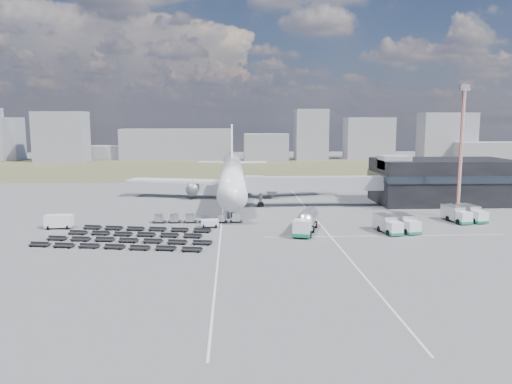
{
  "coord_description": "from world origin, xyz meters",
  "views": [
    {
      "loc": [
        0.04,
        -86.78,
        18.87
      ],
      "look_at": [
        4.94,
        15.62,
        4.0
      ],
      "focal_mm": 35.0,
      "sensor_mm": 36.0,
      "label": 1
    }
  ],
  "objects": [
    {
      "name": "pushback_tug",
      "position": [
        -4.0,
        -0.11,
        0.71
      ],
      "size": [
        3.23,
        1.96,
        1.42
      ],
      "primitive_type": "cube",
      "rotation": [
        0.0,
        0.0,
        0.07
      ],
      "color": "white",
      "rests_on": "ground"
    },
    {
      "name": "ground",
      "position": [
        0.0,
        0.0,
        0.0
      ],
      "size": [
        420.0,
        420.0,
        0.0
      ],
      "primitive_type": "plane",
      "color": "#565659",
      "rests_on": "ground"
    },
    {
      "name": "baggage_dollies",
      "position": [
        -16.43,
        -8.42,
        0.35
      ],
      "size": [
        27.94,
        17.96,
        0.7
      ],
      "rotation": [
        0.0,
        0.0,
        -0.17
      ],
      "color": "black",
      "rests_on": "ground"
    },
    {
      "name": "fuel_tanker",
      "position": [
        12.41,
        -4.62,
        1.8
      ],
      "size": [
        5.87,
        11.48,
        3.6
      ],
      "rotation": [
        0.0,
        0.0,
        -0.29
      ],
      "color": "white",
      "rests_on": "ground"
    },
    {
      "name": "service_trucks_far",
      "position": [
        43.29,
        2.83,
        1.47
      ],
      "size": [
        6.79,
        7.67,
        2.71
      ],
      "rotation": [
        0.0,
        0.0,
        0.19
      ],
      "color": "white",
      "rests_on": "ground"
    },
    {
      "name": "skyline",
      "position": [
        -27.51,
        149.66,
        9.46
      ],
      "size": [
        313.74,
        26.47,
        24.22
      ],
      "color": "gray",
      "rests_on": "ground"
    },
    {
      "name": "utility_van",
      "position": [
        -30.31,
        0.26,
        1.22
      ],
      "size": [
        4.73,
        2.34,
        2.44
      ],
      "primitive_type": "cube",
      "rotation": [
        0.0,
        0.0,
        0.06
      ],
      "color": "white",
      "rests_on": "ground"
    },
    {
      "name": "catering_truck",
      "position": [
        3.13,
        37.6,
        1.29
      ],
      "size": [
        3.5,
        5.86,
        2.52
      ],
      "rotation": [
        0.0,
        0.0,
        -0.24
      ],
      "color": "white",
      "rests_on": "ground"
    },
    {
      "name": "terminal",
      "position": [
        47.77,
        23.96,
        5.25
      ],
      "size": [
        30.4,
        16.4,
        11.0
      ],
      "color": "black",
      "rests_on": "ground"
    },
    {
      "name": "service_trucks_near",
      "position": [
        27.75,
        -5.34,
        1.46
      ],
      "size": [
        6.77,
        7.63,
        2.68
      ],
      "rotation": [
        0.0,
        0.0,
        0.2
      ],
      "color": "white",
      "rests_on": "ground"
    },
    {
      "name": "floodlight_mast",
      "position": [
        44.03,
        7.19,
        12.8
      ],
      "size": [
        2.41,
        1.97,
        25.54
      ],
      "rotation": [
        0.0,
        0.0,
        0.39
      ],
      "color": "#B62F1D",
      "rests_on": "ground"
    },
    {
      "name": "uld_row",
      "position": [
        -6.41,
        4.03,
        0.9
      ],
      "size": [
        16.54,
        1.85,
        1.5
      ],
      "rotation": [
        0.0,
        0.0,
        -0.03
      ],
      "color": "black",
      "rests_on": "ground"
    },
    {
      "name": "airliner",
      "position": [
        0.0,
        32.38,
        5.29
      ],
      "size": [
        51.59,
        64.53,
        17.62
      ],
      "color": "white",
      "rests_on": "ground"
    },
    {
      "name": "lane_markings",
      "position": [
        9.77,
        3.0,
        0.01
      ],
      "size": [
        47.12,
        110.0,
        0.01
      ],
      "color": "silver",
      "rests_on": "ground"
    },
    {
      "name": "jet_bridge",
      "position": [
        15.9,
        20.42,
        5.05
      ],
      "size": [
        30.3,
        3.8,
        7.05
      ],
      "color": "#939399",
      "rests_on": "ground"
    },
    {
      "name": "grass_strip",
      "position": [
        0.0,
        110.0,
        0.01
      ],
      "size": [
        420.0,
        90.0,
        0.01
      ],
      "primitive_type": "cube",
      "color": "brown",
      "rests_on": "ground"
    }
  ]
}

